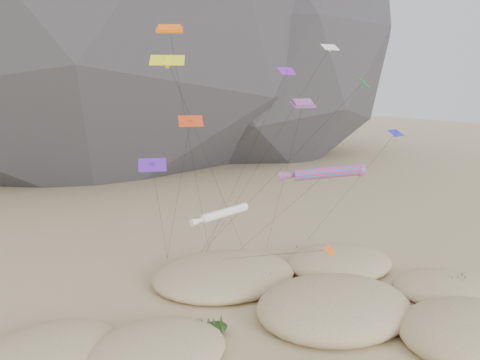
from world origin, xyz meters
name	(u,v)px	position (x,y,z in m)	size (l,w,h in m)	color
ground	(340,351)	(0.00, 0.00, 0.00)	(500.00, 500.00, 0.00)	#CCB789
dunes	(297,322)	(-1.07, 4.56, 0.71)	(48.84, 37.68, 3.85)	#CCB789
dune_grass	(301,323)	(-1.02, 4.00, 0.84)	(44.67, 29.17, 1.52)	black
kite_stakes	(229,255)	(2.30, 23.93, 0.15)	(23.21, 6.95, 0.30)	#3F2D1E
rainbow_tube_kite	(324,173)	(3.13, 6.59, 13.50)	(7.15, 18.83, 14.40)	#FF201A
white_tube_kite	(222,214)	(-4.51, 12.35, 9.27)	(6.67, 13.33, 9.94)	white
orange_parafoil	(170,33)	(-7.39, 17.29, 26.30)	(8.50, 7.67, 27.12)	#F25E0C
multi_parafoil	(303,106)	(3.41, 10.54, 19.44)	(5.59, 13.81, 20.14)	red
delta_kites	(268,119)	(-0.47, 10.61, 18.31)	(28.10, 24.00, 25.90)	#171AC8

